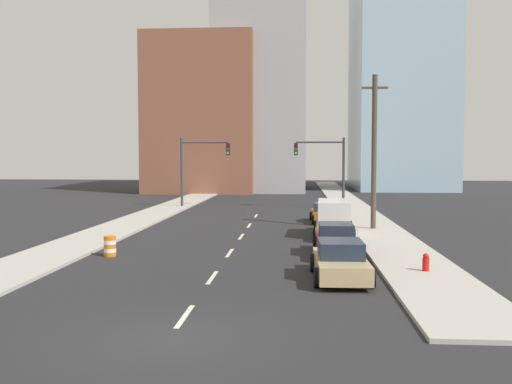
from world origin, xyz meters
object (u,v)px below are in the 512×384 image
object	(u,v)px
sedan_tan	(340,261)
traffic_barrel	(110,246)
box_truck_brown	(334,219)
sedan_maroon	(336,241)
utility_pole_right_mid	(374,151)
sedan_orange	(325,213)
traffic_signal_left	(196,162)
fire_hydrant	(426,264)
traffic_signal_right	(329,163)

from	to	relation	value
sedan_tan	traffic_barrel	bearing A→B (deg)	156.33
traffic_barrel	box_truck_brown	size ratio (longest dim) A/B	0.15
traffic_barrel	sedan_maroon	bearing A→B (deg)	5.69
utility_pole_right_mid	sedan_orange	distance (m)	6.74
traffic_signal_left	box_truck_brown	bearing A→B (deg)	-57.70
sedan_tan	utility_pole_right_mid	bearing A→B (deg)	76.50
traffic_signal_left	box_truck_brown	xyz separation A→B (m)	(11.41, -18.05, -3.14)
fire_hydrant	sedan_maroon	size ratio (longest dim) A/B	0.18
utility_pole_right_mid	traffic_barrel	size ratio (longest dim) A/B	10.22
traffic_signal_left	fire_hydrant	xyz separation A→B (m)	(14.35, -28.83, -3.72)
traffic_barrel	sedan_maroon	xyz separation A→B (m)	(10.51, 1.05, 0.21)
traffic_signal_left	sedan_maroon	size ratio (longest dim) A/B	1.38
sedan_orange	sedan_tan	bearing A→B (deg)	-92.63
traffic_signal_right	sedan_tan	xyz separation A→B (m)	(-1.20, -29.96, -3.45)
traffic_signal_right	box_truck_brown	size ratio (longest dim) A/B	0.99
sedan_orange	traffic_signal_right	bearing A→B (deg)	83.74
traffic_signal_right	sedan_maroon	world-z (taller)	traffic_signal_right
sedan_tan	sedan_orange	xyz separation A→B (m)	(0.31, 18.86, -0.05)
sedan_maroon	traffic_barrel	bearing A→B (deg)	-174.41
traffic_barrel	fire_hydrant	world-z (taller)	traffic_barrel
traffic_signal_left	sedan_maroon	distance (m)	27.28
utility_pole_right_mid	sedan_orange	size ratio (longest dim) A/B	2.28
traffic_signal_right	sedan_orange	xyz separation A→B (m)	(-0.89, -11.10, -3.50)
traffic_barrel	utility_pole_right_mid	bearing A→B (deg)	37.48
traffic_barrel	traffic_signal_left	bearing A→B (deg)	91.31
traffic_signal_left	sedan_tan	size ratio (longest dim) A/B	1.37
traffic_barrel	sedan_orange	world-z (taller)	sedan_orange
traffic_signal_right	traffic_barrel	distance (m)	28.42
traffic_signal_right	sedan_orange	world-z (taller)	traffic_signal_right
sedan_tan	traffic_signal_left	bearing A→B (deg)	108.66
box_truck_brown	sedan_tan	bearing A→B (deg)	-89.73
box_truck_brown	traffic_signal_right	bearing A→B (deg)	90.37
utility_pole_right_mid	sedan_tan	world-z (taller)	utility_pole_right_mid
traffic_signal_right	traffic_barrel	size ratio (longest dim) A/B	6.69
traffic_barrel	sedan_tan	distance (m)	11.17
fire_hydrant	box_truck_brown	bearing A→B (deg)	105.23
fire_hydrant	sedan_orange	size ratio (longest dim) A/B	0.20
traffic_signal_left	box_truck_brown	world-z (taller)	traffic_signal_left
traffic_signal_left	sedan_tan	distance (m)	32.07
fire_hydrant	sedan_tan	size ratio (longest dim) A/B	0.18
sedan_maroon	traffic_signal_right	bearing A→B (deg)	87.54
traffic_signal_left	sedan_tan	bearing A→B (deg)	-69.97
box_truck_brown	sedan_orange	size ratio (longest dim) A/B	1.51
sedan_maroon	box_truck_brown	size ratio (longest dim) A/B	0.72
traffic_signal_right	sedan_tan	size ratio (longest dim) A/B	1.37
sedan_tan	sedan_orange	bearing A→B (deg)	87.68
traffic_barrel	sedan_orange	xyz separation A→B (m)	(10.64, 14.62, 0.15)
sedan_maroon	sedan_orange	bearing A→B (deg)	89.35
traffic_barrel	sedan_tan	world-z (taller)	sedan_tan
traffic_signal_left	sedan_tan	world-z (taller)	traffic_signal_left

